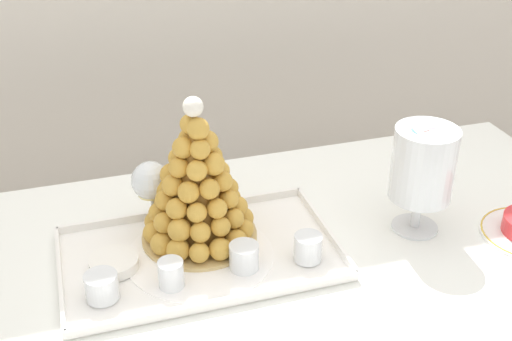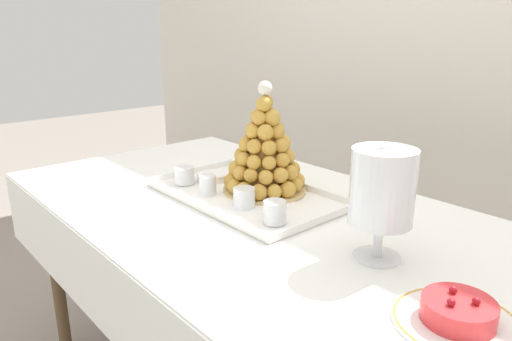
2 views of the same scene
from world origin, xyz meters
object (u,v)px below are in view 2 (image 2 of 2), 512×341
at_px(dessert_cup_centre, 244,198).
at_px(macaron_goblet, 382,188).
at_px(fruit_tart_plate, 458,315).
at_px(wine_glass, 262,146).
at_px(croquembouche, 265,150).
at_px(serving_tray, 246,195).
at_px(dessert_cup_left, 184,176).
at_px(dessert_cup_mid_right, 275,213).
at_px(dessert_cup_mid_left, 208,186).
at_px(creme_brulee_ramekin, 213,176).

relative_size(dessert_cup_centre, macaron_goblet, 0.24).
height_order(fruit_tart_plate, wine_glass, wine_glass).
distance_m(croquembouche, dessert_cup_centre, 0.18).
xyz_separation_m(serving_tray, dessert_cup_left, (-0.20, -0.08, 0.03)).
bearing_deg(serving_tray, dessert_cup_mid_right, -20.87).
relative_size(serving_tray, macaron_goblet, 2.29).
distance_m(dessert_cup_mid_left, dessert_cup_mid_right, 0.28).
xyz_separation_m(fruit_tart_plate, wine_glass, (-0.78, 0.26, 0.10)).
bearing_deg(wine_glass, dessert_cup_mid_left, -90.55).
relative_size(dessert_cup_mid_right, macaron_goblet, 0.23).
height_order(dessert_cup_left, dessert_cup_centre, dessert_cup_centre).
relative_size(serving_tray, fruit_tart_plate, 2.66).
distance_m(croquembouche, wine_glass, 0.11).
bearing_deg(croquembouche, dessert_cup_mid_right, -36.22).
bearing_deg(serving_tray, fruit_tart_plate, -10.56).
distance_m(croquembouche, creme_brulee_ramekin, 0.22).
bearing_deg(dessert_cup_mid_right, dessert_cup_centre, 175.31).
bearing_deg(creme_brulee_ramekin, dessert_cup_left, -109.70).
distance_m(dessert_cup_centre, macaron_goblet, 0.42).
distance_m(dessert_cup_mid_left, fruit_tart_plate, 0.78).
bearing_deg(macaron_goblet, dessert_cup_left, -176.54).
xyz_separation_m(croquembouche, fruit_tart_plate, (0.69, -0.19, -0.12)).
bearing_deg(wine_glass, dessert_cup_left, -122.47).
relative_size(croquembouche, dessert_cup_mid_right, 5.67).
relative_size(dessert_cup_left, dessert_cup_centre, 1.06).
distance_m(dessert_cup_left, dessert_cup_mid_right, 0.41).
bearing_deg(macaron_goblet, dessert_cup_mid_right, -170.94).
distance_m(macaron_goblet, fruit_tart_plate, 0.28).
bearing_deg(macaron_goblet, serving_tray, 175.72).
bearing_deg(serving_tray, dessert_cup_centre, -42.18).
xyz_separation_m(dessert_cup_left, fruit_tart_plate, (0.91, -0.05, -0.02)).
bearing_deg(serving_tray, dessert_cup_mid_left, -132.35).
distance_m(fruit_tart_plate, wine_glass, 0.83).
relative_size(dessert_cup_mid_left, wine_glass, 0.34).
bearing_deg(dessert_cup_centre, dessert_cup_mid_left, -174.92).
relative_size(serving_tray, dessert_cup_left, 8.98).
distance_m(dessert_cup_mid_right, macaron_goblet, 0.30).
height_order(dessert_cup_centre, dessert_cup_mid_right, dessert_cup_mid_right).
height_order(macaron_goblet, fruit_tart_plate, macaron_goblet).
height_order(dessert_cup_mid_left, dessert_cup_centre, dessert_cup_mid_left).
relative_size(dessert_cup_left, macaron_goblet, 0.25).
xyz_separation_m(dessert_cup_mid_right, wine_glass, (-0.28, 0.21, 0.08)).
bearing_deg(creme_brulee_ramekin, dessert_cup_mid_left, -42.47).
bearing_deg(dessert_cup_left, creme_brulee_ramekin, 70.30).
xyz_separation_m(creme_brulee_ramekin, macaron_goblet, (0.65, -0.05, 0.14)).
relative_size(dessert_cup_mid_right, fruit_tart_plate, 0.27).
distance_m(creme_brulee_ramekin, macaron_goblet, 0.67).
bearing_deg(creme_brulee_ramekin, wine_glass, 50.14).
bearing_deg(macaron_goblet, dessert_cup_centre, -175.41).
bearing_deg(serving_tray, dessert_cup_left, -159.36).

